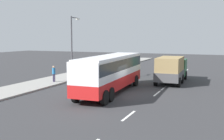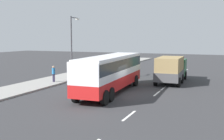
{
  "view_description": "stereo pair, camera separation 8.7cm",
  "coord_description": "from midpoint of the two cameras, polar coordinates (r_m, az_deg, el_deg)",
  "views": [
    {
      "loc": [
        -21.58,
        -8.18,
        4.87
      ],
      "look_at": [
        0.01,
        0.93,
        2.07
      ],
      "focal_mm": 44.09,
      "sensor_mm": 36.0,
      "label": 1
    },
    {
      "loc": [
        -21.62,
        -8.1,
        4.87
      ],
      "look_at": [
        0.01,
        0.93,
        2.07
      ],
      "focal_mm": 44.09,
      "sensor_mm": 36.0,
      "label": 2
    }
  ],
  "objects": [
    {
      "name": "lane_centreline",
      "position": [
        23.65,
        8.8,
        -5.14
      ],
      "size": [
        39.04,
        0.16,
        0.01
      ],
      "color": "white",
      "rests_on": "ground_plane"
    },
    {
      "name": "pedestrian_near_curb",
      "position": [
        29.77,
        -12.1,
        -0.55
      ],
      "size": [
        0.32,
        0.32,
        1.71
      ],
      "rotation": [
        0.0,
        0.0,
        6.22
      ],
      "color": "#38334C",
      "rests_on": "sidewalk_curb"
    },
    {
      "name": "ground_plane",
      "position": [
        23.59,
        1.98,
        -5.11
      ],
      "size": [
        120.0,
        120.0,
        0.0
      ],
      "primitive_type": "plane",
      "color": "#333335"
    },
    {
      "name": "car_white_minivan",
      "position": [
        34.57,
        1.03,
        0.05
      ],
      "size": [
        4.05,
        1.84,
        1.52
      ],
      "rotation": [
        0.0,
        0.0,
        0.0
      ],
      "color": "white",
      "rests_on": "ground_plane"
    },
    {
      "name": "cargo_truck",
      "position": [
        30.21,
        12.12,
        0.29
      ],
      "size": [
        7.12,
        2.73,
        2.81
      ],
      "rotation": [
        0.0,
        0.0,
        0.02
      ],
      "color": "#19592D",
      "rests_on": "ground_plane"
    },
    {
      "name": "sidewalk_curb",
      "position": [
        28.41,
        -16.63,
        -3.19
      ],
      "size": [
        80.0,
        4.0,
        0.15
      ],
      "primitive_type": "cube",
      "color": "gray",
      "rests_on": "ground_plane"
    },
    {
      "name": "street_lamp",
      "position": [
        31.16,
        -8.33,
        5.49
      ],
      "size": [
        1.77,
        0.24,
        7.04
      ],
      "color": "#47474C",
      "rests_on": "sidewalk_curb"
    },
    {
      "name": "coach_bus",
      "position": [
        24.01,
        -0.36,
        0.03
      ],
      "size": [
        11.19,
        3.03,
        3.27
      ],
      "rotation": [
        0.0,
        0.0,
        0.04
      ],
      "color": "red",
      "rests_on": "ground_plane"
    }
  ]
}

